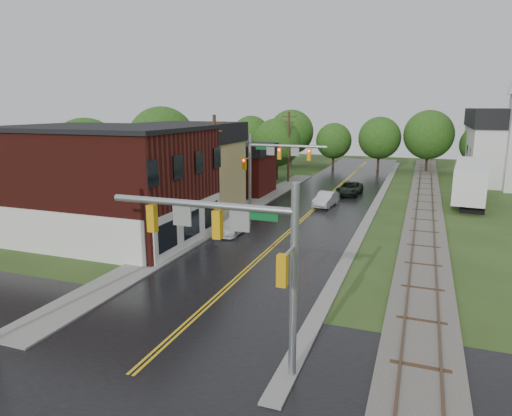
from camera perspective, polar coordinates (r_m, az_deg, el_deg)
The scene contains 21 objects.
ground at distance 18.42m, azimuth -15.49°, elevation -19.57°, with size 160.00×160.00×0.00m, color #2E441A.
main_road at distance 44.57m, azimuth 7.37°, elevation -0.04°, with size 10.00×90.00×0.02m, color black.
cross_road at distance 19.83m, azimuth -12.00°, elevation -16.89°, with size 60.00×9.00×0.02m, color black.
curb_right at distance 48.61m, azimuth 14.92°, elevation 0.69°, with size 0.80×70.00×0.12m, color gray.
sidewalk_left at distance 41.76m, azimuth -2.51°, elevation -0.81°, with size 2.40×50.00×0.12m, color gray.
brick_building at distance 35.61m, azimuth -18.31°, elevation 3.04°, with size 14.30×10.30×8.30m.
yellow_house at distance 44.07m, azimuth -7.83°, elevation 4.04°, with size 8.00×7.00×6.40m, color tan.
darkred_building at distance 51.86m, azimuth -2.15°, elevation 4.30°, with size 7.00×6.00×4.40m, color #3F0F0C.
railroad at distance 48.41m, azimuth 20.34°, elevation 0.41°, with size 3.20×80.00×0.30m.
traffic_signal_near at distance 16.36m, azimuth -2.40°, elevation -4.11°, with size 7.34×0.30×7.20m.
traffic_signal_far at distance 41.80m, azimuth 1.97°, elevation 6.14°, with size 7.34×0.43×7.20m.
utility_pole_b at distance 38.45m, azimuth -5.13°, elevation 5.15°, with size 1.80×0.28×9.00m.
utility_pole_c at distance 58.98m, azimuth 4.09°, elevation 7.75°, with size 1.80×0.28×9.00m.
tree_left_a at distance 45.42m, azimuth -20.35°, elevation 6.06°, with size 6.80×6.80×8.67m.
tree_left_b at distance 52.27m, azimuth -11.57°, elevation 8.01°, with size 7.60×7.60×9.69m.
tree_left_c at distance 57.56m, azimuth -3.88°, elevation 7.43°, with size 6.00×6.00×7.65m.
tree_left_e at distance 61.37m, azimuth 2.74°, elevation 8.04°, with size 6.40×6.40×8.16m.
suv_dark at distance 51.98m, azimuth 11.63°, elevation 2.40°, with size 2.33×5.05×1.40m, color black.
sedan_silver at distance 45.47m, azimuth 8.74°, elevation 1.10°, with size 1.52×4.36×1.44m, color silver.
pickup_white at distance 35.40m, azimuth -2.89°, elevation -2.28°, with size 1.66×4.08×1.18m, color white.
semi_trailer at distance 51.22m, azimuth 25.17°, elevation 3.24°, with size 3.92×13.29×4.07m.
Camera 1 is at (9.52, -12.46, 9.67)m, focal length 32.00 mm.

